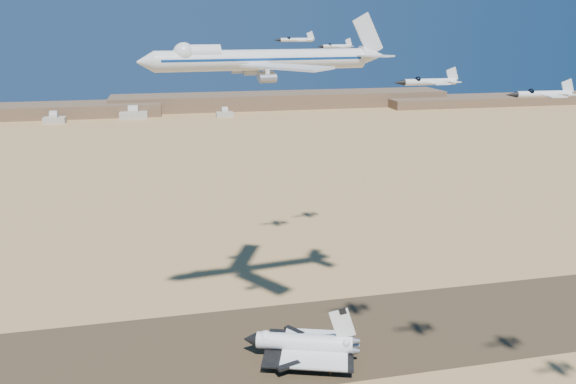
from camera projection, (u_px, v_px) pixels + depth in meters
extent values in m
plane|color=tan|center=(258.00, 345.00, 179.88)|extent=(1200.00, 1200.00, 0.00)
cube|color=#483424|center=(258.00, 345.00, 179.88)|extent=(600.00, 50.00, 0.06)
cube|color=brown|center=(282.00, 100.00, 707.80)|extent=(420.00, 60.00, 18.00)
cube|color=brown|center=(495.00, 100.00, 737.68)|extent=(300.00, 60.00, 11.00)
cube|color=#BDB7A7|center=(55.00, 120.00, 590.91)|extent=(22.00, 14.00, 6.50)
cube|color=#BDB7A7|center=(134.00, 115.00, 621.11)|extent=(30.00, 15.00, 7.50)
cube|color=#BDB7A7|center=(225.00, 115.00, 632.38)|extent=(19.00, 12.50, 5.50)
cylinder|color=white|center=(303.00, 342.00, 171.68)|extent=(28.99, 13.68, 5.05)
cone|color=black|center=(251.00, 339.00, 173.24)|extent=(5.33, 5.81, 4.79)
sphere|color=white|center=(266.00, 338.00, 172.59)|extent=(4.69, 4.69, 4.69)
cube|color=white|center=(315.00, 349.00, 171.93)|extent=(25.52, 26.68, 0.81)
cube|color=black|center=(309.00, 350.00, 172.22)|extent=(32.37, 28.89, 0.45)
cube|color=white|center=(342.00, 324.00, 168.58)|extent=(8.14, 3.17, 10.38)
cylinder|color=gray|center=(266.00, 351.00, 173.92)|extent=(0.32, 0.32, 2.88)
cylinder|color=black|center=(266.00, 354.00, 174.19)|extent=(1.07, 0.69, 0.99)
cylinder|color=gray|center=(320.00, 363.00, 168.00)|extent=(0.32, 0.32, 2.88)
cylinder|color=black|center=(320.00, 366.00, 168.27)|extent=(1.07, 0.69, 0.99)
cylinder|color=gray|center=(321.00, 346.00, 176.60)|extent=(0.32, 0.32, 2.88)
cylinder|color=black|center=(321.00, 349.00, 176.86)|extent=(1.07, 0.69, 0.99)
cylinder|color=silver|center=(264.00, 60.00, 157.76)|extent=(60.78, 11.96, 5.70)
cone|color=silver|center=(145.00, 62.00, 148.01)|extent=(5.02, 6.13, 5.70)
sphere|color=silver|center=(184.00, 53.00, 150.50)|extent=(5.87, 5.87, 5.87)
cube|color=silver|center=(285.00, 67.00, 145.62)|extent=(21.56, 26.61, 0.62)
cube|color=silver|center=(257.00, 61.00, 171.56)|extent=(17.44, 27.75, 0.62)
cube|color=silver|center=(376.00, 56.00, 161.85)|extent=(9.71, 10.80, 0.44)
cube|color=silver|center=(359.00, 54.00, 172.38)|extent=(8.46, 10.93, 0.44)
cube|color=silver|center=(368.00, 35.00, 165.47)|extent=(10.16, 1.68, 12.72)
cylinder|color=gray|center=(266.00, 76.00, 150.99)|extent=(4.67, 2.76, 2.31)
cylinder|color=gray|center=(268.00, 78.00, 143.16)|extent=(4.67, 2.76, 2.31)
cylinder|color=gray|center=(251.00, 71.00, 165.58)|extent=(4.67, 2.76, 2.31)
cylinder|color=gray|center=(239.00, 70.00, 172.34)|extent=(4.67, 2.76, 2.31)
imported|color=#BF4A0B|center=(330.00, 373.00, 164.09)|extent=(0.43, 0.62, 1.63)
imported|color=#BF4A0B|center=(328.00, 361.00, 169.97)|extent=(0.87, 1.00, 1.78)
imported|color=#BF4A0B|center=(327.00, 361.00, 169.70)|extent=(1.08, 1.16, 1.79)
cylinder|color=silver|center=(430.00, 82.00, 126.24)|extent=(12.54, 1.93, 1.46)
cone|color=black|center=(399.00, 83.00, 124.45)|extent=(2.76, 1.46, 1.35)
sphere|color=black|center=(418.00, 80.00, 125.35)|extent=(1.46, 1.46, 1.46)
cube|color=silver|center=(434.00, 83.00, 126.55)|extent=(3.96, 8.46, 0.26)
cube|color=silver|center=(451.00, 81.00, 127.49)|extent=(2.49, 5.29, 0.21)
cube|color=silver|center=(452.00, 75.00, 127.12)|extent=(3.16, 0.38, 3.52)
cylinder|color=silver|center=(544.00, 94.00, 114.25)|extent=(11.84, 2.02, 1.37)
cone|color=black|center=(512.00, 95.00, 113.17)|extent=(2.62, 1.41, 1.28)
sphere|color=black|center=(531.00, 92.00, 113.66)|extent=(1.37, 1.37, 1.37)
cube|color=silver|center=(548.00, 95.00, 114.45)|extent=(3.86, 8.03, 0.25)
cube|color=silver|center=(566.00, 94.00, 114.99)|extent=(2.43, 5.02, 0.20)
cube|color=silver|center=(568.00, 87.00, 114.63)|extent=(2.98, 0.41, 3.32)
cylinder|color=silver|center=(297.00, 40.00, 208.04)|extent=(12.26, 1.76, 1.43)
cone|color=black|center=(277.00, 40.00, 206.36)|extent=(2.68, 1.40, 1.32)
sphere|color=black|center=(289.00, 38.00, 207.19)|extent=(1.43, 1.43, 1.43)
cube|color=silver|center=(299.00, 40.00, 208.33)|extent=(3.78, 8.24, 0.25)
cube|color=silver|center=(310.00, 40.00, 209.20)|extent=(2.38, 5.15, 0.20)
cube|color=silver|center=(310.00, 36.00, 208.85)|extent=(3.09, 0.34, 3.45)
cylinder|color=silver|center=(337.00, 46.00, 223.33)|extent=(12.50, 4.05, 1.46)
cone|color=black|center=(320.00, 47.00, 220.37)|extent=(2.93, 1.89, 1.35)
sphere|color=black|center=(330.00, 45.00, 221.95)|extent=(1.46, 1.46, 1.46)
cube|color=silver|center=(339.00, 47.00, 223.80)|extent=(5.31, 8.90, 0.26)
cube|color=silver|center=(348.00, 46.00, 225.39)|extent=(3.33, 5.56, 0.21)
cube|color=silver|center=(349.00, 42.00, 225.06)|extent=(3.13, 0.92, 3.52)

